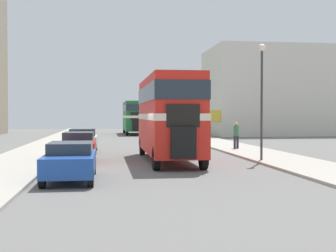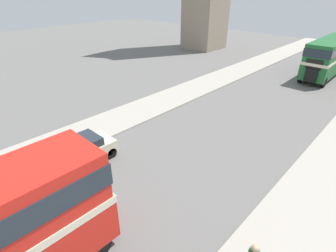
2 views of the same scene
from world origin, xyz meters
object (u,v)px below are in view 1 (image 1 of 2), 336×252
double_decker_bus (168,112)px  car_parked_near (70,160)px  car_parked_mid (78,147)px  car_parked_far (83,140)px  pedestrian_walking (236,134)px  street_lamp (262,84)px  bus_distant (134,115)px

double_decker_bus → car_parked_near: (-4.50, -6.58, -1.81)m
car_parked_near → double_decker_bus: bearing=55.6°
car_parked_mid → car_parked_far: bearing=90.9°
pedestrian_walking → street_lamp: 8.50m
double_decker_bus → pedestrian_walking: 8.87m
car_parked_mid → car_parked_far: (-0.10, 6.38, -0.01)m
car_parked_far → street_lamp: size_ratio=0.69×
street_lamp → car_parked_near: bearing=-149.5°
bus_distant → car_parked_far: bus_distant is taller
bus_distant → car_parked_near: bus_distant is taller
car_parked_mid → pedestrian_walking: bearing=33.3°
double_decker_bus → car_parked_far: double_decker_bus is taller
car_parked_mid → street_lamp: street_lamp is taller
double_decker_bus → car_parked_mid: 4.91m
double_decker_bus → car_parked_near: 8.17m
double_decker_bus → street_lamp: size_ratio=1.66×
car_parked_near → car_parked_far: (-0.19, 13.03, 0.04)m
bus_distant → pedestrian_walking: size_ratio=5.73×
car_parked_far → street_lamp: (9.31, -7.66, 3.18)m
bus_distant → street_lamp: size_ratio=1.74×
double_decker_bus → street_lamp: (4.62, -1.21, 1.42)m
bus_distant → car_parked_mid: bus_distant is taller
car_parked_near → car_parked_mid: car_parked_mid is taller
double_decker_bus → car_parked_far: (-4.69, 6.45, -1.76)m
car_parked_near → car_parked_mid: 6.65m
bus_distant → street_lamp: 35.31m
car_parked_far → pedestrian_walking: bearing=1.7°
car_parked_near → car_parked_far: 13.03m
street_lamp → pedestrian_walking: bearing=83.2°
double_decker_bus → street_lamp: bearing=-14.7°
bus_distant → car_parked_mid: (-4.92, -33.73, -1.60)m
car_parked_far → street_lamp: bearing=-39.5°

